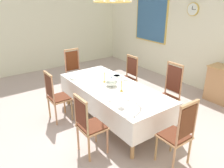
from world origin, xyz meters
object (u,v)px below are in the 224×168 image
Objects in this scene: chair_south_b at (89,124)px; candlestick_east at (122,86)px; framed_painting at (151,20)px; soup_tureen at (111,82)px; bowl_near_left at (117,76)px; spoon_primary at (115,75)px; chair_north_a at (128,76)px; chair_head_east at (178,133)px; bowl_near_right at (74,78)px; mounted_clock at (193,9)px; chair_south_a at (56,96)px; candlestick_west at (104,77)px; chandelier at (113,1)px; chair_north_b at (169,92)px; dining_table at (112,90)px; chair_head_west at (75,71)px; spoon_secondary at (73,77)px; bowl_far_left at (125,79)px.

chair_south_b reaches higher than candlestick_east.
soup_tureen is at bearing -57.25° from framed_painting.
bowl_near_left is 0.12m from spoon_primary.
chair_north_a is at bearing 103.71° from spoon_primary.
chair_head_east is 2.61m from bowl_near_right.
spoon_primary is 3.07m from framed_painting.
candlestick_east is at bearing 90.00° from chair_head_east.
mounted_clock is at bearing 103.39° from candlestick_east.
chair_south_a is at bearing -134.88° from candlestick_east.
candlestick_west is at bearing 39.26° from bowl_near_right.
chair_north_b is at bearing 55.64° from chandelier.
soup_tureen is at bearing -48.74° from bowl_near_left.
mounted_clock is 0.50× the size of chandelier.
chair_south_b is 0.94× the size of chair_head_east.
chair_head_west reaches higher than dining_table.
spoon_secondary is 0.50× the size of mounted_clock.
dining_table is at bearing 90.00° from chair_head_east.
chair_south_b is 6.12× the size of spoon_primary.
chandelier is (0.67, -0.97, 1.86)m from chair_north_a.
framed_painting is at bearing 50.98° from chair_head_east.
soup_tureen is (-1.75, -0.00, 0.27)m from chair_head_east.
chair_south_a is 4.30m from framed_painting.
chair_south_a reaches higher than bowl_near_left.
bowl_near_right is at bearing 109.19° from chair_south_a.
candlestick_west is at bearing 90.00° from chair_head_east.
chair_north_b is 2.16m from chandelier.
candlestick_west is 1.56m from chandelier.
mounted_clock is at bearing 82.54° from bowl_near_right.
chair_south_b is 5.77× the size of bowl_near_right.
framed_painting reaches higher than bowl_near_right.
chair_head_west is 1.64m from bowl_far_left.
chair_head_west is 0.88m from spoon_secondary.
dining_table is 1.19m from chair_south_b.
chair_head_east is at bearing 42.88° from chair_south_b.
bowl_near_left is at bearing 134.09° from dining_table.
mounted_clock reaches higher than chair_north_a.
bowl_near_right is at bearing -127.69° from bowl_far_left.
chair_head_east is (3.44, 0.00, -0.01)m from chair_head_west.
soup_tureen is 0.36× the size of chandelier.
soup_tureen is 1.44× the size of spoon_secondary.
chair_head_east is (1.72, 0.00, -0.10)m from dining_table.
chair_south_b reaches higher than spoon_primary.
candlestick_west is (1.42, 0.00, 0.29)m from chair_head_west.
candlestick_east is at bearing -52.88° from framed_painting.
chandelier reaches higher than bowl_near_left.
chair_south_a is 6.48× the size of bowl_near_left.
chair_head_west reaches higher than soup_tureen.
bowl_far_left is at bearing 60.84° from spoon_secondary.
mounted_clock is at bearing 35.63° from chair_head_east.
chair_south_b is 2.20m from chandelier.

